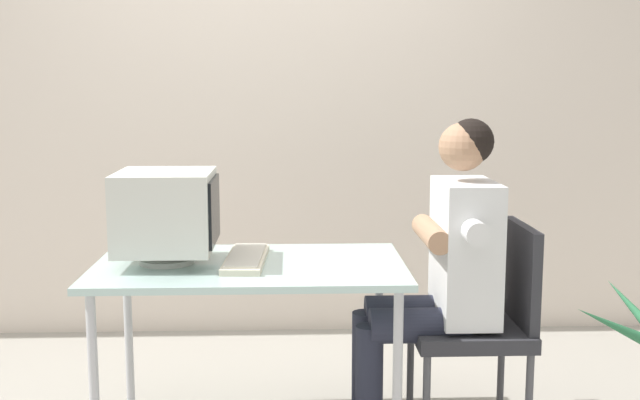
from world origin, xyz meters
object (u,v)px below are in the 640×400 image
object	(u,v)px
office_chair	(485,315)
keyboard	(246,258)
crt_monitor	(167,212)
desk	(250,278)
person_seated	(441,266)

from	to	relation	value
office_chair	keyboard	bearing A→B (deg)	-179.60
crt_monitor	desk	bearing A→B (deg)	-2.96
desk	keyboard	size ratio (longest dim) A/B	2.57
crt_monitor	person_seated	world-z (taller)	person_seated
person_seated	desk	bearing A→B (deg)	-178.11
desk	person_seated	bearing A→B (deg)	1.89
office_chair	desk	bearing A→B (deg)	-178.47
person_seated	crt_monitor	bearing A→B (deg)	-179.55
keyboard	office_chair	size ratio (longest dim) A/B	0.55
keyboard	person_seated	xyz separation A→B (m)	(0.78, 0.01, -0.04)
keyboard	office_chair	distance (m)	0.99
keyboard	office_chair	world-z (taller)	office_chair
desk	keyboard	bearing A→B (deg)	129.77
desk	person_seated	xyz separation A→B (m)	(0.76, 0.03, 0.04)
desk	office_chair	world-z (taller)	office_chair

